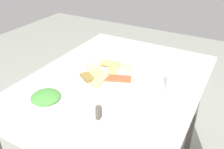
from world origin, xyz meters
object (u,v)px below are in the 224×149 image
Objects in this scene: paper_napkin at (91,54)px; soda_can at (174,81)px; pide_platter at (107,75)px; spoon at (93,54)px; fork at (88,53)px; drinking_glass at (110,131)px; condiment_caddy at (101,114)px; dining_table at (114,94)px; salad_plate_greens at (46,98)px.

soda_can is at bearing 74.34° from paper_napkin.
pide_platter is at bearing 50.33° from paper_napkin.
soda_can is at bearing 69.90° from spoon.
pide_platter is 0.33m from fork.
drinking_glass is 0.77m from spoon.
fork and spoon have the same top height.
soda_can is 0.40m from condiment_caddy.
dining_table is 0.39m from fork.
paper_napkin is 0.76× the size of spoon.
paper_napkin is 1.16× the size of condiment_caddy.
fork is (0.00, -0.02, 0.00)m from paper_napkin.
salad_plate_greens is at bearing -31.17° from dining_table.
soda_can is at bearing 148.97° from condiment_caddy.
fork is 0.65m from condiment_caddy.
dining_table is 0.34m from soda_can.
drinking_glass is at bearing 38.91° from paper_napkin.
spoon is at bearing -171.13° from salad_plate_greens.
salad_plate_greens reaches higher than dining_table.
paper_napkin is at bearing -169.24° from salad_plate_greens.
drinking_glass is at bearing 78.57° from salad_plate_greens.
soda_can reaches higher than condiment_caddy.
salad_plate_greens is 1.58× the size of paper_napkin.
paper_napkin reaches higher than dining_table.
soda_can is 0.45m from drinking_glass.
drinking_glass reaches higher than salad_plate_greens.
drinking_glass reaches higher than pide_platter.
fork is at bearing -93.98° from spoon.
fork is (-0.20, -0.26, -0.01)m from pide_platter.
condiment_caddy is at bearing 32.06° from spoon.
pide_platter reaches higher than paper_napkin.
fork is 1.80× the size of condiment_caddy.
pide_platter is 0.31m from paper_napkin.
drinking_glass is at bearing 31.50° from pide_platter.
dining_table is at bearing -81.64° from soda_can.
dining_table is 6.80× the size of spoon.
pide_platter is 0.35m from condiment_caddy.
dining_table is at bearing -161.97° from condiment_caddy.
salad_plate_greens is at bearing 4.88° from spoon.
condiment_caddy is at bearing 34.42° from fork.
soda_can is (-0.03, 0.36, 0.05)m from pide_platter.
soda_can is at bearing 126.12° from salad_plate_greens.
fork reaches higher than dining_table.
spoon reaches higher than paper_napkin.
dining_table is 0.37m from paper_napkin.
salad_plate_greens is (0.33, -0.14, 0.01)m from pide_platter.
paper_napkin is (-0.53, -0.10, -0.02)m from salad_plate_greens.
paper_napkin is at bearing -105.66° from soda_can.
dining_table is at bearing 48.35° from spoon.
drinking_glass is 0.14m from condiment_caddy.
pide_platter is 2.70× the size of paper_napkin.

